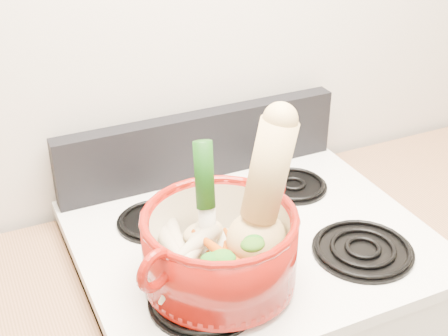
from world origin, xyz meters
name	(u,v)px	position (x,y,z in m)	size (l,w,h in m)	color
wall_back	(191,43)	(0.00, 1.75, 1.30)	(3.50, 0.02, 2.60)	beige
cooktop	(252,240)	(0.00, 1.40, 0.93)	(0.78, 0.67, 0.03)	silver
control_backsplash	(201,145)	(0.00, 1.70, 1.04)	(0.76, 0.05, 0.18)	black
burner_front_left	(204,298)	(-0.19, 1.24, 0.96)	(0.22, 0.22, 0.02)	black
burner_front_right	(363,249)	(0.19, 1.24, 0.96)	(0.22, 0.22, 0.02)	black
burner_back_left	(154,220)	(-0.19, 1.54, 0.96)	(0.17, 0.17, 0.02)	black
burner_back_right	(293,185)	(0.19, 1.54, 0.96)	(0.17, 0.17, 0.02)	black
dutch_oven	(220,248)	(-0.14, 1.27, 1.04)	(0.31, 0.31, 0.15)	maroon
pot_handle_left	(156,270)	(-0.30, 1.20, 1.09)	(0.09, 0.09, 0.02)	maroon
pot_handle_right	(273,191)	(0.02, 1.35, 1.09)	(0.09, 0.09, 0.02)	maroon
squash	(262,195)	(-0.06, 1.26, 1.15)	(0.13, 0.13, 0.31)	tan
leek	(207,198)	(-0.14, 1.33, 1.13)	(0.04, 0.04, 0.25)	beige
ginger	(202,235)	(-0.14, 1.36, 1.02)	(0.08, 0.06, 0.05)	#DAB986
parsnip_0	(180,256)	(-0.21, 1.31, 1.02)	(0.04, 0.04, 0.21)	beige
parsnip_1	(184,262)	(-0.22, 1.28, 1.03)	(0.04, 0.04, 0.21)	beige
parsnip_2	(179,244)	(-0.20, 1.34, 1.03)	(0.04, 0.04, 0.19)	beige
parsnip_3	(183,252)	(-0.21, 1.29, 1.04)	(0.04, 0.04, 0.18)	beige
carrot_0	(216,281)	(-0.18, 1.22, 1.02)	(0.03, 0.03, 0.15)	#DD460B
carrot_1	(209,277)	(-0.19, 1.22, 1.02)	(0.03, 0.03, 0.14)	#C13409
carrot_2	(238,255)	(-0.11, 1.26, 1.03)	(0.03, 0.03, 0.16)	#C15509
carrot_3	(224,268)	(-0.15, 1.23, 1.03)	(0.03, 0.03, 0.15)	#C35A09
carrot_4	(221,255)	(-0.15, 1.25, 1.04)	(0.04, 0.04, 0.18)	#B84B09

